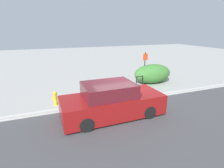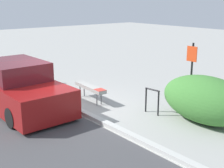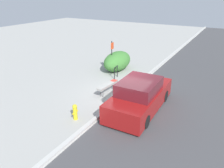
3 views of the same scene
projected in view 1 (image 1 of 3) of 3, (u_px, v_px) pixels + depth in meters
name	position (u px, v px, depth m)	size (l,w,h in m)	color
ground_plane	(120.00, 102.00, 9.70)	(60.00, 60.00, 0.00)	#9E9E99
road_strip	(190.00, 167.00, 5.11)	(60.00, 10.00, 0.01)	#424244
curb	(120.00, 101.00, 9.68)	(60.00, 0.20, 0.13)	#B7B7B2
bench	(111.00, 88.00, 10.40)	(1.71, 0.44, 0.57)	#515156
bike_rack	(139.00, 81.00, 11.86)	(0.55, 0.10, 0.83)	black
sign_post	(145.00, 65.00, 12.59)	(0.36, 0.08, 2.30)	black
fire_hydrant	(55.00, 98.00, 9.19)	(0.36, 0.22, 0.77)	gold
shrub_hedge	(152.00, 74.00, 12.93)	(2.88, 1.62, 1.40)	#3D7A33
parked_car_near	(112.00, 102.00, 7.96)	(4.66, 1.96, 1.60)	black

